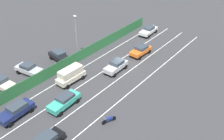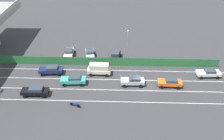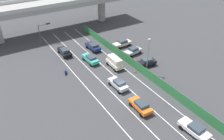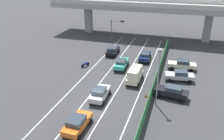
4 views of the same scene
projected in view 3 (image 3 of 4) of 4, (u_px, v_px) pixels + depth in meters
ground_plane at (123, 93)px, 40.13m from camera, size 300.00×300.00×0.00m
lane_line_left_edge at (82, 82)px, 42.83m from camera, size 0.14×49.55×0.01m
lane_line_mid_left at (97, 77)px, 44.26m from camera, size 0.14×49.55×0.01m
lane_line_mid_right at (111, 72)px, 45.70m from camera, size 0.14×49.55×0.01m
lane_line_right_edge at (124, 68)px, 47.14m from camera, size 0.14×49.55×0.01m
elevated_overpass at (53, 5)px, 60.35m from camera, size 46.28×8.90×8.87m
green_fence at (131, 62)px, 47.45m from camera, size 0.10×45.65×1.88m
car_taxi_teal at (90, 59)px, 48.65m from camera, size 2.14×4.68×1.62m
car_taxi_orange at (141, 105)px, 35.93m from camera, size 2.14×4.34×1.61m
car_sedan_black at (65, 51)px, 51.45m from camera, size 2.04×4.72×1.62m
car_sedan_white at (195, 129)px, 31.74m from camera, size 2.26×4.68×1.57m
car_sedan_silver at (118, 84)px, 40.82m from camera, size 2.08×4.35×1.72m
car_sedan_navy at (93, 46)px, 53.62m from camera, size 2.22×4.65×1.65m
car_van_cream at (115, 62)px, 46.75m from camera, size 2.06×4.54×2.29m
motorcycle at (65, 71)px, 45.17m from camera, size 0.88×1.86×0.93m
parked_sedan_dark at (146, 62)px, 47.31m from camera, size 4.58×2.42×1.72m
parked_wagon_silver at (133, 51)px, 51.67m from camera, size 4.59×2.54×1.69m
parked_sedan_cream at (122, 43)px, 55.07m from camera, size 4.78×2.19×1.70m
traffic_light at (43, 30)px, 55.07m from camera, size 3.09×0.45×5.22m
street_lamp at (148, 53)px, 42.82m from camera, size 0.60×0.36×7.67m
traffic_cone at (135, 71)px, 45.55m from camera, size 0.47×0.47×0.61m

